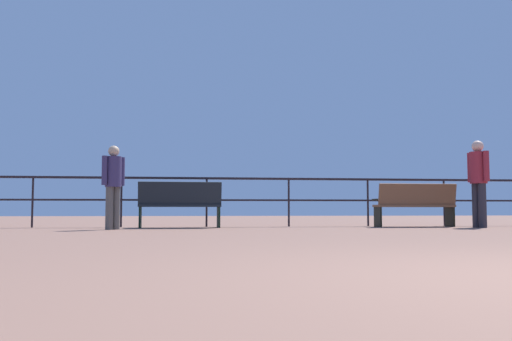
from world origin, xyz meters
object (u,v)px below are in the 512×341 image
Objects in this scene: bench_near_left at (180,202)px; bench_near_right at (416,203)px; person_by_bench at (113,181)px; person_at_railing at (478,177)px.

bench_near_left reaches higher than bench_near_right.
person_by_bench reaches higher than bench_near_left.
person_by_bench is (-6.36, -0.81, 0.39)m from bench_near_right.
person_at_railing is (7.47, 0.15, 0.13)m from person_by_bench.
person_by_bench is 0.87× the size of person_at_railing.
bench_near_left is at bearing 174.04° from person_at_railing.
bench_near_right is (5.11, 0.00, 0.01)m from bench_near_left.
bench_near_right is 1.39m from person_at_railing.
person_at_railing is at bearing -30.45° from bench_near_right.
bench_near_right is 0.96× the size of person_at_railing.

